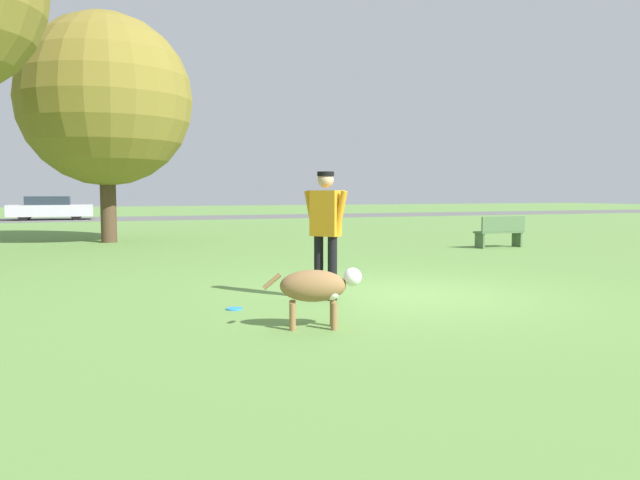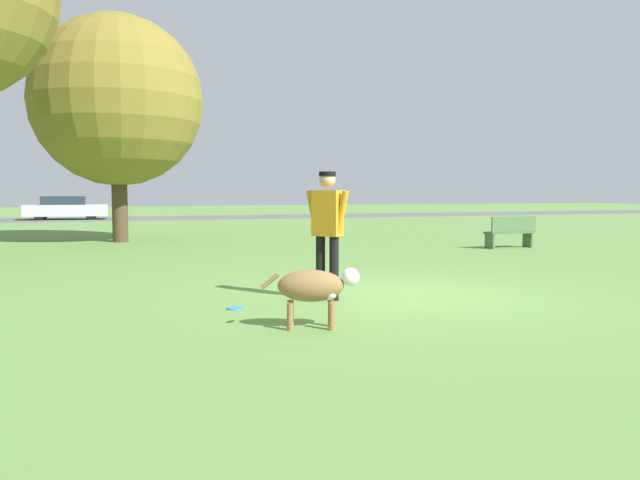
% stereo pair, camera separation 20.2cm
% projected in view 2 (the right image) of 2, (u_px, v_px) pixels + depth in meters
% --- Properties ---
extents(ground_plane, '(120.00, 120.00, 0.00)m').
position_uv_depth(ground_plane, '(404.00, 295.00, 9.04)').
color(ground_plane, '#608C42').
extents(far_road_strip, '(120.00, 6.00, 0.01)m').
position_uv_depth(far_road_strip, '(172.00, 218.00, 35.65)').
color(far_road_strip, '#5B5B59').
rests_on(far_road_strip, ground_plane).
extents(person, '(0.49, 0.57, 1.77)m').
position_uv_depth(person, '(327.00, 224.00, 8.55)').
color(person, black).
rests_on(person, ground_plane).
extents(dog, '(1.07, 0.56, 0.67)m').
position_uv_depth(dog, '(315.00, 287.00, 6.79)').
color(dog, olive).
rests_on(dog, ground_plane).
extents(frisbee, '(0.21, 0.21, 0.02)m').
position_uv_depth(frisbee, '(235.00, 308.00, 7.94)').
color(frisbee, '#268CE5').
rests_on(frisbee, ground_plane).
extents(tree_mid_center, '(4.99, 4.99, 6.66)m').
position_uv_depth(tree_mid_center, '(117.00, 101.00, 18.31)').
color(tree_mid_center, '#4C3826').
rests_on(tree_mid_center, ground_plane).
extents(parked_car_silver, '(4.29, 1.95, 1.26)m').
position_uv_depth(parked_car_silver, '(66.00, 208.00, 33.55)').
color(parked_car_silver, '#B7B7BC').
rests_on(parked_car_silver, ground_plane).
extents(park_bench, '(1.41, 0.45, 0.84)m').
position_uv_depth(park_bench, '(511.00, 231.00, 16.54)').
color(park_bench, '#4C6B42').
rests_on(park_bench, ground_plane).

